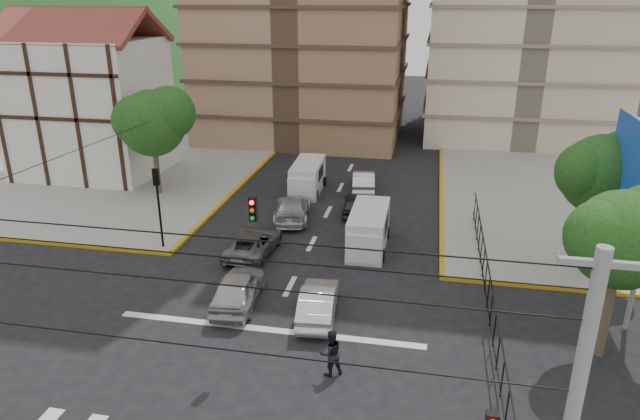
% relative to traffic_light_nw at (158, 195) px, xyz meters
% --- Properties ---
extents(ground, '(160.00, 160.00, 0.00)m').
position_rel_traffic_light_nw_xyz_m(ground, '(7.80, -7.80, -3.11)').
color(ground, black).
rests_on(ground, ground).
extents(sidewalk_nw, '(26.00, 26.00, 0.15)m').
position_rel_traffic_light_nw_xyz_m(sidewalk_nw, '(-12.20, 12.20, -3.04)').
color(sidewalk_nw, gray).
rests_on(sidewalk_nw, ground).
extents(stop_line, '(13.00, 0.40, 0.01)m').
position_rel_traffic_light_nw_xyz_m(stop_line, '(7.80, -6.60, -3.11)').
color(stop_line, silver).
rests_on(stop_line, ground).
extents(tudor_building, '(10.80, 8.05, 12.23)m').
position_rel_traffic_light_nw_xyz_m(tudor_building, '(-11.20, 12.20, 2.14)').
color(tudor_building, silver).
rests_on(tudor_building, ground).
extents(park_fence, '(0.10, 22.50, 1.66)m').
position_rel_traffic_light_nw_xyz_m(park_fence, '(16.80, -3.30, -3.11)').
color(park_fence, black).
rests_on(park_fence, ground).
extents(billboard, '(0.36, 6.20, 8.10)m').
position_rel_traffic_light_nw_xyz_m(billboard, '(22.25, -1.80, 2.89)').
color(billboard, slate).
rests_on(billboard, ground).
extents(tree_park_a, '(4.41, 3.60, 6.83)m').
position_rel_traffic_light_nw_xyz_m(tree_park_a, '(20.88, -5.79, 1.90)').
color(tree_park_a, '#473828').
rests_on(tree_park_a, ground).
extents(tree_park_c, '(4.65, 3.80, 7.25)m').
position_rel_traffic_light_nw_xyz_m(tree_park_c, '(21.89, 1.21, 2.22)').
color(tree_park_c, '#473828').
rests_on(tree_park_c, ground).
extents(tree_tudor, '(5.39, 4.40, 7.43)m').
position_rel_traffic_light_nw_xyz_m(tree_tudor, '(-4.10, 8.21, 2.11)').
color(tree_tudor, '#473828').
rests_on(tree_tudor, ground).
extents(traffic_light_nw, '(0.28, 0.22, 4.40)m').
position_rel_traffic_light_nw_xyz_m(traffic_light_nw, '(0.00, 0.00, 0.00)').
color(traffic_light_nw, black).
rests_on(traffic_light_nw, ground).
extents(traffic_light_hanging, '(18.00, 9.12, 0.92)m').
position_rel_traffic_light_nw_xyz_m(traffic_light_hanging, '(7.80, -9.84, 2.79)').
color(traffic_light_hanging, black).
rests_on(traffic_light_hanging, ground).
extents(van_right_lane, '(2.05, 4.85, 2.18)m').
position_rel_traffic_light_nw_xyz_m(van_right_lane, '(10.93, 2.06, -2.05)').
color(van_right_lane, silver).
rests_on(van_right_lane, ground).
extents(van_left_lane, '(2.04, 4.78, 2.12)m').
position_rel_traffic_light_nw_xyz_m(van_left_lane, '(5.69, 10.65, -2.08)').
color(van_left_lane, silver).
rests_on(van_left_lane, ground).
extents(car_silver_front_left, '(2.21, 4.64, 1.53)m').
position_rel_traffic_light_nw_xyz_m(car_silver_front_left, '(5.92, -4.79, -2.35)').
color(car_silver_front_left, '#AEAEB3').
rests_on(car_silver_front_left, ground).
extents(car_white_front_right, '(1.84, 4.33, 1.39)m').
position_rel_traffic_light_nw_xyz_m(car_white_front_right, '(9.64, -5.18, -2.42)').
color(car_white_front_right, silver).
rests_on(car_white_front_right, ground).
extents(car_grey_mid_left, '(2.34, 4.76, 1.30)m').
position_rel_traffic_light_nw_xyz_m(car_grey_mid_left, '(5.05, 0.30, -2.46)').
color(car_grey_mid_left, slate).
rests_on(car_grey_mid_left, ground).
extents(car_silver_rear_left, '(2.73, 5.21, 1.44)m').
position_rel_traffic_light_nw_xyz_m(car_silver_rear_left, '(5.88, 5.62, -2.39)').
color(car_silver_rear_left, silver).
rests_on(car_silver_rear_left, ground).
extents(car_darkgrey_mid_right, '(1.90, 4.12, 1.37)m').
position_rel_traffic_light_nw_xyz_m(car_darkgrey_mid_right, '(9.61, 7.21, -2.43)').
color(car_darkgrey_mid_right, '#272729').
rests_on(car_darkgrey_mid_right, ground).
extents(car_white_rear_right, '(2.04, 4.47, 1.42)m').
position_rel_traffic_light_nw_xyz_m(car_white_rear_right, '(9.48, 11.87, -2.40)').
color(car_white_rear_right, silver).
rests_on(car_white_rear_right, ground).
extents(pedestrian_crosswalk, '(1.10, 1.04, 1.80)m').
position_rel_traffic_light_nw_xyz_m(pedestrian_crosswalk, '(10.87, -8.97, -2.21)').
color(pedestrian_crosswalk, black).
rests_on(pedestrian_crosswalk, ground).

